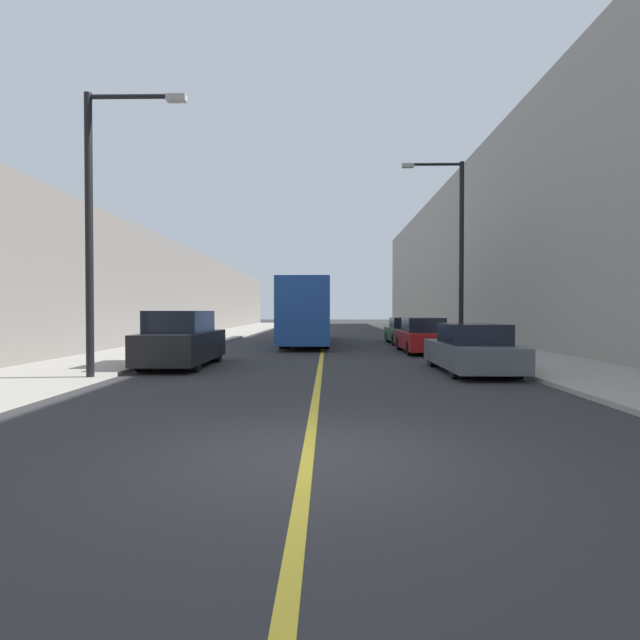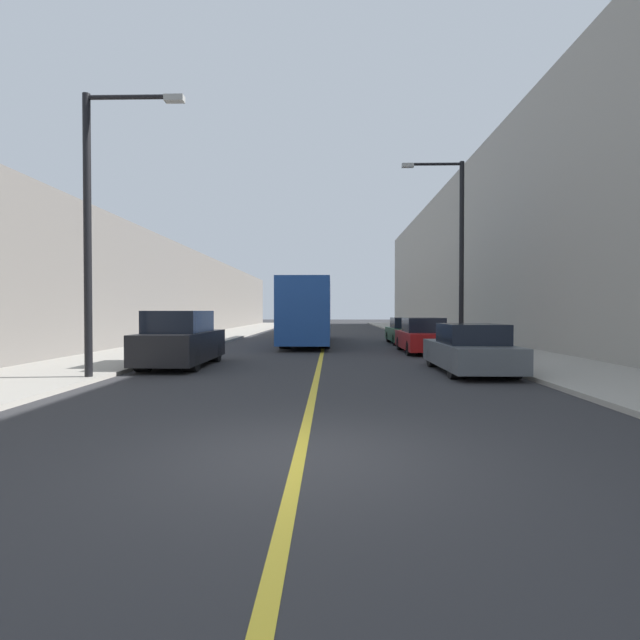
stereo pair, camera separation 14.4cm
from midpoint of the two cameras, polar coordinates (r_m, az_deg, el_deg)
ground_plane at (r=6.45m, az=-1.73°, el=-15.48°), size 200.00×200.00×0.00m
sidewalk_left at (r=37.08m, az=-11.05°, el=-1.72°), size 3.92×72.00×0.12m
sidewalk_right at (r=36.94m, az=12.65°, el=-1.73°), size 3.92×72.00×0.12m
building_row_left at (r=38.10m, az=-16.90°, el=2.96°), size 4.00×72.00×6.27m
building_row_right at (r=38.11m, az=18.58°, el=7.25°), size 4.00×72.00×11.98m
road_center_line at (r=36.23m, az=0.78°, el=-1.85°), size 0.16×72.00×0.01m
bus at (r=28.19m, az=-1.17°, el=1.01°), size 2.45×12.86×3.41m
parked_suv_left at (r=17.01m, az=-15.37°, el=-2.29°), size 1.87×4.74×1.84m
car_right_near at (r=15.51m, az=17.03°, el=-3.34°), size 1.89×4.73×1.45m
car_right_mid at (r=22.33m, az=11.79°, el=-1.90°), size 1.78×4.76×1.54m
car_right_far at (r=28.20m, az=10.02°, el=-1.34°), size 1.87×4.78×1.47m
street_lamp_left at (r=14.41m, az=-23.93°, el=10.90°), size 2.64×0.24×7.34m
street_lamp_right at (r=22.21m, az=15.50°, el=8.39°), size 2.64×0.24×8.05m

